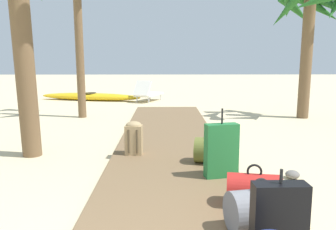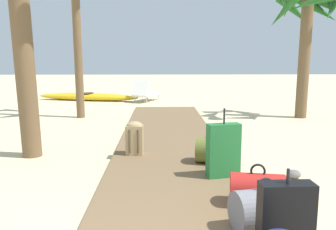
{
  "view_description": "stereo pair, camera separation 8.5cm",
  "coord_description": "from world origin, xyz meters",
  "px_view_note": "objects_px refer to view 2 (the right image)",
  "views": [
    {
      "loc": [
        -0.1,
        -1.17,
        1.64
      ],
      "look_at": [
        -0.02,
        5.57,
        0.55
      ],
      "focal_mm": 37.96,
      "sensor_mm": 36.0,
      "label": 1
    },
    {
      "loc": [
        -0.18,
        -1.17,
        1.64
      ],
      "look_at": [
        -0.02,
        5.57,
        0.55
      ],
      "focal_mm": 37.96,
      "sensor_mm": 36.0,
      "label": 2
    }
  ],
  "objects_px": {
    "suitcase_green": "(223,150)",
    "duffel_bag_olive": "(212,150)",
    "duffel_bag_grey": "(264,209)",
    "palm_tree_far_right": "(308,18)",
    "lounge_chair": "(145,93)",
    "backpack_tan": "(135,137)",
    "suitcase_black": "(285,223)",
    "duffel_bag_red": "(257,189)",
    "kayak": "(88,97)"
  },
  "relations": [
    {
      "from": "backpack_tan",
      "to": "suitcase_black",
      "type": "xyz_separation_m",
      "value": [
        1.36,
        -3.15,
        0.03
      ]
    },
    {
      "from": "palm_tree_far_right",
      "to": "duffel_bag_grey",
      "type": "bearing_deg",
      "value": -114.54
    },
    {
      "from": "suitcase_black",
      "to": "duffel_bag_grey",
      "type": "height_order",
      "value": "suitcase_black"
    },
    {
      "from": "duffel_bag_red",
      "to": "duffel_bag_grey",
      "type": "height_order",
      "value": "duffel_bag_grey"
    },
    {
      "from": "suitcase_green",
      "to": "duffel_bag_olive",
      "type": "bearing_deg",
      "value": 95.21
    },
    {
      "from": "suitcase_green",
      "to": "backpack_tan",
      "type": "height_order",
      "value": "suitcase_green"
    },
    {
      "from": "backpack_tan",
      "to": "kayak",
      "type": "xyz_separation_m",
      "value": [
        -2.37,
        8.12,
        -0.22
      ]
    },
    {
      "from": "lounge_chair",
      "to": "kayak",
      "type": "height_order",
      "value": "lounge_chair"
    },
    {
      "from": "duffel_bag_red",
      "to": "duffel_bag_olive",
      "type": "bearing_deg",
      "value": 99.51
    },
    {
      "from": "duffel_bag_grey",
      "to": "palm_tree_far_right",
      "type": "bearing_deg",
      "value": 65.46
    },
    {
      "from": "suitcase_green",
      "to": "lounge_chair",
      "type": "distance_m",
      "value": 8.96
    },
    {
      "from": "duffel_bag_grey",
      "to": "backpack_tan",
      "type": "bearing_deg",
      "value": 117.52
    },
    {
      "from": "duffel_bag_grey",
      "to": "suitcase_green",
      "type": "bearing_deg",
      "value": 94.48
    },
    {
      "from": "suitcase_black",
      "to": "duffel_bag_olive",
      "type": "bearing_deg",
      "value": 93.67
    },
    {
      "from": "suitcase_green",
      "to": "duffel_bag_olive",
      "type": "relative_size",
      "value": 1.71
    },
    {
      "from": "suitcase_green",
      "to": "lounge_chair",
      "type": "bearing_deg",
      "value": 98.78
    },
    {
      "from": "duffel_bag_olive",
      "to": "palm_tree_far_right",
      "type": "bearing_deg",
      "value": 54.45
    },
    {
      "from": "suitcase_green",
      "to": "duffel_bag_grey",
      "type": "xyz_separation_m",
      "value": [
        0.12,
        -1.47,
        -0.16
      ]
    },
    {
      "from": "suitcase_black",
      "to": "duffel_bag_grey",
      "type": "relative_size",
      "value": 1.19
    },
    {
      "from": "duffel_bag_red",
      "to": "palm_tree_far_right",
      "type": "bearing_deg",
      "value": 64.16
    },
    {
      "from": "suitcase_green",
      "to": "backpack_tan",
      "type": "xyz_separation_m",
      "value": [
        -1.24,
        1.14,
        -0.07
      ]
    },
    {
      "from": "backpack_tan",
      "to": "palm_tree_far_right",
      "type": "relative_size",
      "value": 0.15
    },
    {
      "from": "duffel_bag_olive",
      "to": "lounge_chair",
      "type": "bearing_deg",
      "value": 99.06
    },
    {
      "from": "duffel_bag_olive",
      "to": "duffel_bag_grey",
      "type": "bearing_deg",
      "value": -85.3
    },
    {
      "from": "backpack_tan",
      "to": "lounge_chair",
      "type": "xyz_separation_m",
      "value": [
        -0.12,
        7.72,
        -0.04
      ]
    },
    {
      "from": "duffel_bag_olive",
      "to": "suitcase_black",
      "type": "distance_m",
      "value": 2.65
    },
    {
      "from": "kayak",
      "to": "suitcase_black",
      "type": "bearing_deg",
      "value": -71.7
    },
    {
      "from": "palm_tree_far_right",
      "to": "suitcase_black",
      "type": "bearing_deg",
      "value": -112.88
    },
    {
      "from": "suitcase_green",
      "to": "lounge_chair",
      "type": "xyz_separation_m",
      "value": [
        -1.37,
        8.85,
        -0.11
      ]
    },
    {
      "from": "suitcase_green",
      "to": "duffel_bag_grey",
      "type": "relative_size",
      "value": 1.45
    },
    {
      "from": "palm_tree_far_right",
      "to": "kayak",
      "type": "relative_size",
      "value": 0.86
    },
    {
      "from": "suitcase_green",
      "to": "kayak",
      "type": "distance_m",
      "value": 9.95
    },
    {
      "from": "suitcase_green",
      "to": "palm_tree_far_right",
      "type": "distance_m",
      "value": 6.31
    },
    {
      "from": "suitcase_black",
      "to": "palm_tree_far_right",
      "type": "distance_m",
      "value": 7.98
    },
    {
      "from": "duffel_bag_red",
      "to": "suitcase_black",
      "type": "relative_size",
      "value": 0.83
    },
    {
      "from": "duffel_bag_grey",
      "to": "lounge_chair",
      "type": "bearing_deg",
      "value": 98.17
    },
    {
      "from": "suitcase_black",
      "to": "kayak",
      "type": "height_order",
      "value": "suitcase_black"
    },
    {
      "from": "duffel_bag_olive",
      "to": "duffel_bag_grey",
      "type": "relative_size",
      "value": 0.85
    },
    {
      "from": "duffel_bag_olive",
      "to": "kayak",
      "type": "height_order",
      "value": "duffel_bag_olive"
    },
    {
      "from": "kayak",
      "to": "suitcase_green",
      "type": "bearing_deg",
      "value": -68.67
    },
    {
      "from": "suitcase_green",
      "to": "duffel_bag_olive",
      "type": "xyz_separation_m",
      "value": [
        -0.06,
        0.63,
        -0.16
      ]
    },
    {
      "from": "backpack_tan",
      "to": "palm_tree_far_right",
      "type": "distance_m",
      "value": 6.26
    },
    {
      "from": "palm_tree_far_right",
      "to": "lounge_chair",
      "type": "height_order",
      "value": "palm_tree_far_right"
    },
    {
      "from": "duffel_bag_red",
      "to": "lounge_chair",
      "type": "bearing_deg",
      "value": 99.13
    },
    {
      "from": "suitcase_green",
      "to": "palm_tree_far_right",
      "type": "height_order",
      "value": "palm_tree_far_right"
    },
    {
      "from": "suitcase_green",
      "to": "suitcase_black",
      "type": "height_order",
      "value": "suitcase_green"
    },
    {
      "from": "duffel_bag_grey",
      "to": "lounge_chair",
      "type": "relative_size",
      "value": 0.39
    },
    {
      "from": "suitcase_green",
      "to": "duffel_bag_grey",
      "type": "bearing_deg",
      "value": -85.52
    },
    {
      "from": "duffel_bag_red",
      "to": "backpack_tan",
      "type": "relative_size",
      "value": 1.14
    },
    {
      "from": "duffel_bag_grey",
      "to": "palm_tree_far_right",
      "type": "xyz_separation_m",
      "value": [
        2.97,
        6.5,
        2.41
      ]
    }
  ]
}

